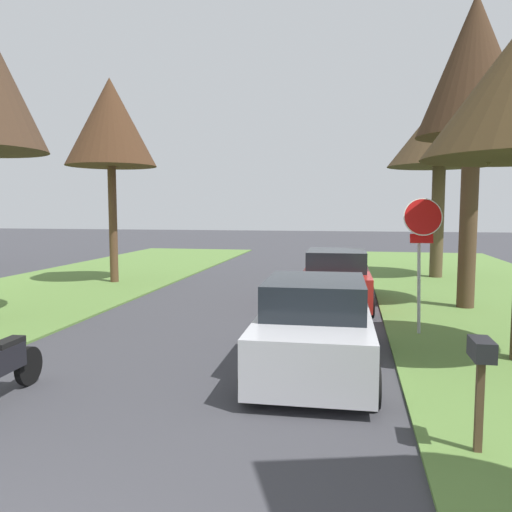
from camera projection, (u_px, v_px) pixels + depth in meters
name	position (u px, v px, depth m)	size (l,w,h in m)	color
stop_sign_far	(422.00, 236.00, 10.68)	(0.82, 0.70, 2.92)	#9EA0A5
street_tree_right_mid_b	(474.00, 70.00, 13.17)	(2.90, 2.90, 8.29)	#4B3625
street_tree_right_far	(440.00, 135.00, 19.33)	(3.96, 3.96, 6.86)	brown
street_tree_left_mid_b	(110.00, 123.00, 18.00)	(3.23, 3.23, 7.34)	brown
parked_sedan_silver	(315.00, 327.00, 8.59)	(2.02, 4.44, 1.57)	#BCBCC1
parked_sedan_red	(336.00, 279.00, 14.37)	(2.02, 4.44, 1.57)	red
curbside_mailbox	(481.00, 363.00, 5.49)	(0.22, 0.44, 1.27)	brown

